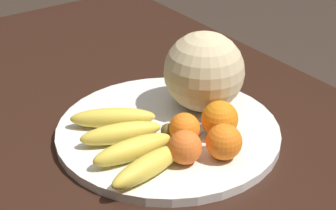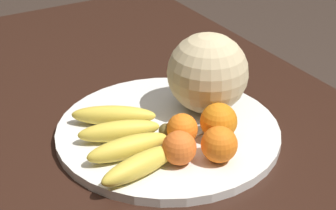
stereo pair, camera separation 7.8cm
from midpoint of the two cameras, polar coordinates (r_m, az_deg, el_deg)
kitchen_table at (r=1.14m, az=-4.93°, el=-6.62°), size 1.52×0.92×0.72m
fruit_bowl at (r=1.07m, az=-2.10°, el=-2.73°), size 0.43×0.43×0.02m
melon at (r=1.10m, az=1.65°, el=3.38°), size 0.16×0.16×0.16m
banana_bunch at (r=1.00m, az=-6.23°, el=-3.67°), size 0.26×0.19×0.04m
orange_front_left at (r=0.96m, az=-0.44°, el=-4.30°), size 0.06×0.06×0.06m
orange_front_right at (r=0.97m, az=3.40°, el=-3.82°), size 0.06×0.06×0.06m
orange_mid_center at (r=1.03m, az=3.10°, el=-1.49°), size 0.07×0.07×0.07m
orange_back_left at (r=1.01m, az=-0.53°, el=-2.43°), size 0.06×0.06×0.06m
produce_tag at (r=1.06m, az=-0.57°, el=-2.43°), size 0.08×0.05×0.00m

